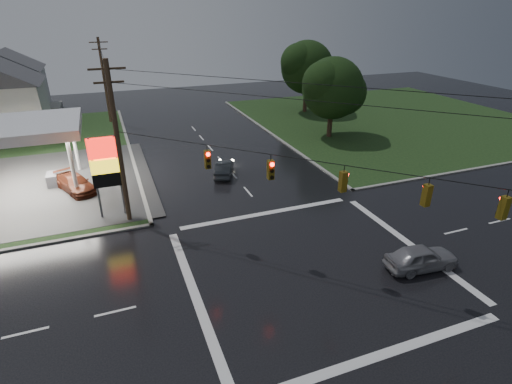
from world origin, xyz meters
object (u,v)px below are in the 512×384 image
object	(u,v)px
utility_pole_nw	(118,143)
tree_ne_far	(308,67)
house_far	(8,82)
car_crossing	(421,257)
house_near	(0,98)
car_north	(224,168)
utility_pole_n	(104,80)
pylon_sign	(106,164)
tree_ne_near	(334,88)
car_pump	(75,183)

from	to	relation	value
utility_pole_nw	tree_ne_far	size ratio (longest dim) A/B	1.12
house_far	car_crossing	distance (m)	57.67
tree_ne_far	car_crossing	distance (m)	38.59
house_near	tree_ne_far	size ratio (longest dim) A/B	1.13
house_far	car_north	size ratio (longest dim) A/B	2.79
car_north	utility_pole_n	bearing A→B (deg)	-46.50
house_near	tree_ne_far	xyz separation A→B (m)	(38.10, -2.01, 1.77)
utility_pole_n	tree_ne_far	size ratio (longest dim) A/B	1.07
tree_ne_far	house_near	bearing A→B (deg)	176.99
utility_pole_nw	tree_ne_far	bearing A→B (deg)	42.59
house_near	house_far	size ratio (longest dim) A/B	1.00
car_crossing	house_far	bearing A→B (deg)	34.10
pylon_sign	tree_ne_near	xyz separation A→B (m)	(24.64, 11.49, 1.55)
house_far	tree_ne_near	xyz separation A→B (m)	(36.09, -26.01, 1.16)
house_near	car_pump	size ratio (longest dim) A/B	2.35
utility_pole_nw	car_pump	distance (m)	9.13
house_far	house_near	bearing A→B (deg)	-85.24
house_far	car_north	bearing A→B (deg)	-57.22
pylon_sign	car_pump	bearing A→B (deg)	115.03
utility_pole_nw	house_near	world-z (taller)	utility_pole_nw
utility_pole_n	car_crossing	size ratio (longest dim) A/B	2.47
utility_pole_n	car_north	size ratio (longest dim) A/B	2.65
pylon_sign	utility_pole_n	size ratio (longest dim) A/B	0.57
house_near	car_crossing	size ratio (longest dim) A/B	2.60
utility_pole_nw	car_north	xyz separation A→B (m)	(8.70, 5.66, -5.07)
pylon_sign	utility_pole_nw	distance (m)	2.22
house_far	tree_ne_far	world-z (taller)	tree_ne_far
tree_ne_far	utility_pole_nw	bearing A→B (deg)	-137.41
house_far	car_crossing	world-z (taller)	house_far
utility_pole_nw	car_pump	bearing A→B (deg)	118.67
car_north	car_crossing	distance (m)	18.79
pylon_sign	house_far	distance (m)	39.21
car_pump	car_crossing	bearing A→B (deg)	-69.25
house_far	car_pump	bearing A→B (deg)	-74.54
utility_pole_n	house_near	distance (m)	11.67
car_pump	tree_ne_far	bearing A→B (deg)	5.82
pylon_sign	utility_pole_nw	xyz separation A→B (m)	(1.00, -1.00, 1.71)
tree_ne_far	car_north	size ratio (longest dim) A/B	2.47
utility_pole_n	car_north	bearing A→B (deg)	-69.15
tree_ne_near	tree_ne_far	world-z (taller)	tree_ne_far
pylon_sign	car_north	world-z (taller)	pylon_sign
tree_ne_near	car_north	world-z (taller)	tree_ne_near
pylon_sign	car_crossing	size ratio (longest dim) A/B	1.41
utility_pole_n	house_far	bearing A→B (deg)	141.23
house_near	car_north	distance (m)	29.23
car_pump	house_near	bearing A→B (deg)	86.84
car_crossing	car_pump	distance (m)	26.53
car_pump	tree_ne_near	bearing A→B (deg)	-12.60
utility_pole_n	house_far	xyz separation A→B (m)	(-12.45, 10.00, -1.06)
utility_pole_nw	car_crossing	size ratio (longest dim) A/B	2.59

